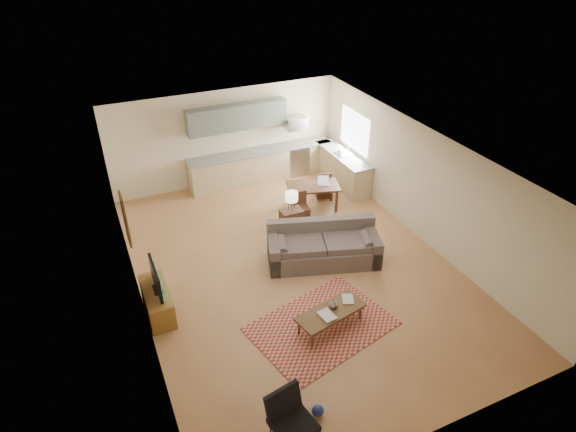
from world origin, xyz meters
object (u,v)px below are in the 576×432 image
tv_credenza (157,301)px  armchair (293,421)px  dining_table (313,197)px  console_table (292,221)px  sofa (323,245)px  coffee_table (330,319)px

tv_credenza → armchair: bearing=-70.0°
armchair → dining_table: 6.67m
armchair → console_table: (2.26, 5.01, -0.08)m
sofa → tv_credenza: bearing=-160.0°
coffee_table → armchair: (-1.58, -1.78, 0.18)m
coffee_table → console_table: (0.68, 3.23, 0.11)m
console_table → dining_table: 1.28m
armchair → console_table: armchair is taller
console_table → armchair: bearing=-114.7°
sofa → tv_credenza: (-3.68, -0.14, -0.16)m
coffee_table → tv_credenza: 3.33m
armchair → tv_credenza: armchair is taller
dining_table → tv_credenza: bearing=-136.9°
armchair → sofa: bearing=45.6°
tv_credenza → dining_table: size_ratio=0.91×
sofa → console_table: (-0.15, 1.37, -0.13)m
sofa → dining_table: size_ratio=1.91×
sofa → console_table: 1.38m
coffee_table → console_table: 3.30m
console_table → coffee_table: bearing=-102.3°
armchair → dining_table: size_ratio=0.58×
coffee_table → dining_table: size_ratio=1.02×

